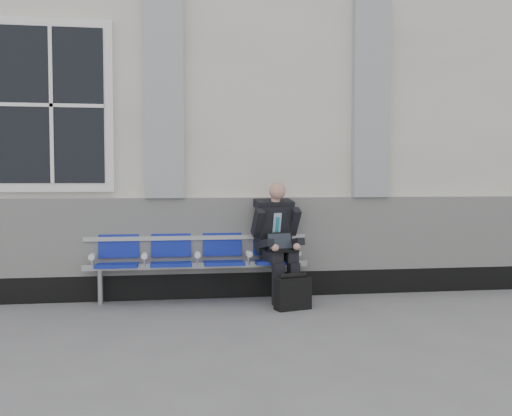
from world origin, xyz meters
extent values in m
cube|color=silver|center=(0.00, 3.50, 2.10)|extent=(14.00, 4.00, 4.20)
cube|color=black|center=(0.00, 1.47, 0.15)|extent=(14.00, 0.10, 0.30)
cube|color=silver|center=(0.00, 1.46, 0.75)|extent=(14.00, 0.08, 0.90)
cube|color=#9A9D9F|center=(1.60, 1.44, 2.40)|extent=(0.45, 0.14, 2.40)
cube|color=#9A9D9F|center=(4.10, 1.44, 2.40)|extent=(0.45, 0.14, 2.40)
cube|color=white|center=(0.35, 1.46, 2.25)|extent=(1.35, 0.10, 1.95)
cube|color=black|center=(0.35, 1.41, 2.25)|extent=(1.15, 0.02, 1.75)
cube|color=#9EA0A3|center=(1.97, 1.30, 0.42)|extent=(2.60, 0.07, 0.07)
cube|color=#9EA0A3|center=(1.97, 1.42, 0.73)|extent=(2.60, 0.05, 0.05)
cylinder|color=#9EA0A3|center=(0.87, 1.30, 0.20)|extent=(0.06, 0.06, 0.39)
cylinder|color=#9EA0A3|center=(3.07, 1.30, 0.20)|extent=(0.06, 0.06, 0.39)
cube|color=#09198D|center=(1.07, 1.22, 0.45)|extent=(0.46, 0.42, 0.07)
cube|color=#09198D|center=(1.07, 1.43, 0.71)|extent=(0.46, 0.10, 0.40)
cube|color=#09198D|center=(1.67, 1.22, 0.45)|extent=(0.46, 0.42, 0.07)
cube|color=#09198D|center=(1.67, 1.43, 0.71)|extent=(0.46, 0.10, 0.40)
cube|color=#09198D|center=(2.27, 1.22, 0.45)|extent=(0.46, 0.42, 0.07)
cube|color=#09198D|center=(2.27, 1.43, 0.71)|extent=(0.46, 0.10, 0.40)
cube|color=#09198D|center=(2.87, 1.22, 0.45)|extent=(0.46, 0.42, 0.07)
cube|color=#09198D|center=(2.87, 1.43, 0.71)|extent=(0.46, 0.10, 0.40)
cylinder|color=white|center=(0.79, 1.25, 0.55)|extent=(0.07, 0.12, 0.07)
cylinder|color=white|center=(1.37, 1.25, 0.55)|extent=(0.07, 0.12, 0.07)
cylinder|color=white|center=(1.97, 1.25, 0.55)|extent=(0.07, 0.12, 0.07)
cylinder|color=white|center=(2.57, 1.25, 0.55)|extent=(0.07, 0.12, 0.07)
cylinder|color=white|center=(3.15, 1.25, 0.55)|extent=(0.07, 0.12, 0.07)
cube|color=black|center=(2.87, 0.86, 0.04)|extent=(0.15, 0.26, 0.08)
cube|color=black|center=(3.05, 0.90, 0.04)|extent=(0.15, 0.26, 0.08)
cube|color=black|center=(2.86, 0.91, 0.25)|extent=(0.13, 0.14, 0.47)
cube|color=black|center=(3.04, 0.95, 0.25)|extent=(0.13, 0.14, 0.47)
cube|color=black|center=(2.81, 1.12, 0.54)|extent=(0.21, 0.44, 0.13)
cube|color=black|center=(3.00, 1.15, 0.54)|extent=(0.21, 0.44, 0.13)
cube|color=black|center=(2.87, 1.32, 0.84)|extent=(0.45, 0.39, 0.59)
cube|color=#A7BBDC|center=(2.89, 1.21, 0.86)|extent=(0.11, 0.11, 0.33)
cube|color=teal|center=(2.89, 1.20, 0.84)|extent=(0.06, 0.08, 0.28)
cube|color=black|center=(2.87, 1.29, 1.12)|extent=(0.48, 0.31, 0.13)
cylinder|color=tan|center=(2.88, 1.25, 1.19)|extent=(0.10, 0.10, 0.09)
sphere|color=tan|center=(2.89, 1.19, 1.28)|extent=(0.20, 0.20, 0.20)
cube|color=black|center=(2.67, 1.18, 0.92)|extent=(0.15, 0.28, 0.35)
cube|color=black|center=(3.10, 1.27, 0.92)|extent=(0.15, 0.28, 0.35)
cube|color=black|center=(2.74, 1.02, 0.69)|extent=(0.14, 0.30, 0.13)
cube|color=black|center=(3.10, 1.10, 0.69)|extent=(0.14, 0.30, 0.13)
sphere|color=tan|center=(2.82, 0.91, 0.66)|extent=(0.08, 0.08, 0.08)
sphere|color=tan|center=(3.07, 0.96, 0.66)|extent=(0.08, 0.08, 0.08)
cube|color=black|center=(2.93, 1.01, 0.61)|extent=(0.35, 0.27, 0.02)
cube|color=black|center=(2.91, 1.11, 0.71)|extent=(0.32, 0.15, 0.20)
cube|color=black|center=(2.91, 1.11, 0.71)|extent=(0.29, 0.12, 0.17)
cube|color=black|center=(2.98, 0.73, 0.17)|extent=(0.42, 0.26, 0.35)
cylinder|color=black|center=(2.98, 0.73, 0.37)|extent=(0.31, 0.14, 0.06)
camera|label=1|loc=(1.70, -5.30, 1.43)|focal=40.00mm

